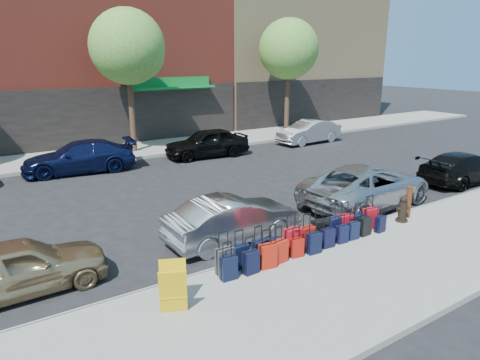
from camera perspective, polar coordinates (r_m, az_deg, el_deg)
ground at (r=15.25m, az=-3.43°, el=-3.11°), size 120.00×120.00×0.00m
sidewalk_near at (r=10.54m, az=14.90°, el=-12.34°), size 60.00×4.00×0.15m
sidewalk_far at (r=24.14m, az=-15.38°, el=3.68°), size 60.00×4.00×0.15m
curb_near at (r=11.82m, az=7.59°, el=-8.70°), size 60.00×0.08×0.15m
curb_far at (r=22.26m, az=-13.74°, el=2.79°), size 60.00×0.08×0.15m
building_right at (r=38.49m, az=4.21°, el=21.92°), size 15.00×12.12×18.00m
tree_center at (r=23.36m, az=-14.42°, el=16.57°), size 3.80×3.80×7.27m
tree_right at (r=28.62m, az=6.72°, el=16.75°), size 3.80×3.80×7.27m
suitcase_front_0 at (r=10.05m, az=-2.01°, el=-10.71°), size 0.43×0.24×1.03m
suitcase_front_1 at (r=10.29m, az=0.07°, el=-10.15°), size 0.40×0.22×0.95m
suitcase_front_2 at (r=10.56m, az=2.62°, el=-9.49°), size 0.41×0.26×0.94m
suitcase_front_3 at (r=10.81m, az=4.51°, el=-9.01°), size 0.37×0.21×0.88m
suitcase_front_4 at (r=11.11m, az=6.99°, el=-8.02°), size 0.45×0.25×1.07m
suitcase_front_5 at (r=11.49m, az=8.99°, el=-7.51°), size 0.40×0.24×0.93m
suitcase_front_6 at (r=11.80m, az=10.59°, el=-6.76°), size 0.46×0.29×1.04m
suitcase_front_7 at (r=12.14m, az=12.32°, el=-6.26°), size 0.43×0.26×1.00m
suitcase_front_8 at (r=12.44m, az=13.83°, el=-5.84°), size 0.43×0.28×0.97m
suitcase_front_9 at (r=12.75m, az=15.46°, el=-5.57°), size 0.36×0.20×0.87m
suitcase_front_10 at (r=13.11m, az=16.94°, el=-4.91°), size 0.43×0.27×1.00m
suitcase_back_0 at (r=9.82m, az=-1.54°, el=-11.64°), size 0.39×0.24×0.89m
suitcase_back_1 at (r=10.08m, az=1.44°, el=-10.88°), size 0.38×0.23×0.89m
suitcase_back_2 at (r=10.34m, az=3.71°, el=-10.07°), size 0.43×0.29×0.95m
suitcase_back_3 at (r=10.62m, az=5.32°, el=-9.43°), size 0.41×0.27×0.92m
suitcase_back_4 at (r=10.95m, az=7.55°, el=-8.93°), size 0.36×0.25×0.78m
suitcase_back_5 at (r=11.20m, az=9.80°, el=-8.27°), size 0.39×0.24×0.89m
suitcase_back_6 at (r=11.61m, az=11.60°, el=-7.57°), size 0.36×0.23×0.83m
suitcase_back_7 at (r=11.96m, az=13.45°, el=-7.03°), size 0.34×0.22×0.79m
suitcase_back_8 at (r=12.26m, az=14.83°, el=-6.54°), size 0.34×0.21×0.80m
suitcase_back_9 at (r=12.59m, az=16.25°, el=-5.93°), size 0.37×0.23×0.87m
suitcase_back_10 at (r=12.97m, az=18.19°, el=-5.60°), size 0.34×0.22×0.77m
fire_hydrant at (r=13.98m, az=20.86°, el=-3.69°), size 0.42×0.37×0.82m
bollard at (r=14.34m, az=21.58°, el=-2.68°), size 0.19×0.19×1.01m
display_rack at (r=8.77m, az=-8.92°, el=-14.00°), size 0.73×0.76×0.96m
car_near_0 at (r=10.58m, az=-27.35°, el=-10.25°), size 3.70×1.56×1.25m
car_near_1 at (r=11.97m, az=-0.91°, el=-5.25°), size 3.94×1.45×1.29m
car_near_2 at (r=15.43m, az=16.56°, el=-0.71°), size 5.41×2.88×1.45m
car_near_3 at (r=19.84m, az=27.61°, el=1.47°), size 4.40×1.89×1.26m
car_far_1 at (r=20.49m, az=-20.64°, el=2.90°), size 5.06×2.58×1.41m
car_far_2 at (r=22.28m, az=-4.43°, el=4.97°), size 4.50×2.14×1.48m
car_far_3 at (r=26.24m, az=9.16°, el=6.39°), size 4.29×1.69×1.39m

